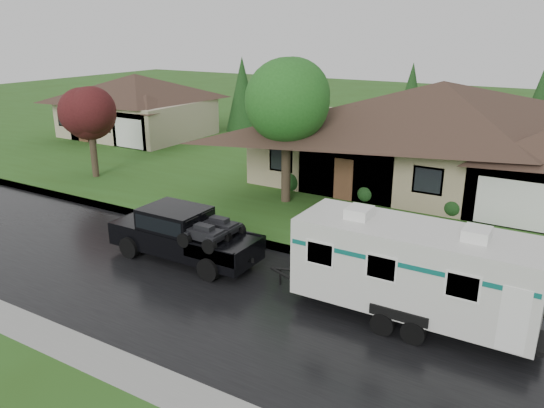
{
  "coord_description": "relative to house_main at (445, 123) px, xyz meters",
  "views": [
    {
      "loc": [
        8.74,
        -14.59,
        8.43
      ],
      "look_at": [
        -1.19,
        2.0,
        1.93
      ],
      "focal_mm": 35.0,
      "sensor_mm": 36.0,
      "label": 1
    }
  ],
  "objects": [
    {
      "name": "shrub_row",
      "position": [
        -0.29,
        -4.54,
        -2.94
      ],
      "size": [
        13.6,
        1.0,
        1.0
      ],
      "color": "#143814",
      "rests_on": "lawn"
    },
    {
      "name": "pickup_truck",
      "position": [
        -6.02,
        -14.24,
        -2.53
      ],
      "size": [
        5.95,
        2.26,
        1.98
      ],
      "color": "black",
      "rests_on": "ground"
    },
    {
      "name": "tree_red",
      "position": [
        -17.61,
        -8.18,
        0.17
      ],
      "size": [
        3.15,
        3.15,
        5.22
      ],
      "color": "#382B1E",
      "rests_on": "lawn"
    },
    {
      "name": "tree_left_green",
      "position": [
        -5.89,
        -6.5,
        1.43
      ],
      "size": [
        4.24,
        4.24,
        7.02
      ],
      "color": "#382B1E",
      "rests_on": "lawn"
    },
    {
      "name": "travel_trailer",
      "position": [
        2.79,
        -14.24,
        -1.84
      ],
      "size": [
        7.34,
        2.58,
        3.29
      ],
      "color": "silver",
      "rests_on": "ground"
    },
    {
      "name": "house_main",
      "position": [
        0.0,
        0.0,
        0.0
      ],
      "size": [
        19.44,
        10.8,
        6.9
      ],
      "color": "tan",
      "rests_on": "lawn"
    },
    {
      "name": "house_far",
      "position": [
        -24.07,
        2.02,
        -0.62
      ],
      "size": [
        10.8,
        8.64,
        5.8
      ],
      "color": "#BDB08C",
      "rests_on": "lawn"
    },
    {
      "name": "lawn",
      "position": [
        -2.29,
        1.16,
        -3.52
      ],
      "size": [
        140.0,
        26.0,
        0.15
      ],
      "primitive_type": "cube",
      "color": "#2C5319",
      "rests_on": "ground"
    },
    {
      "name": "ground",
      "position": [
        -2.29,
        -13.84,
        -3.59
      ],
      "size": [
        140.0,
        140.0,
        0.0
      ],
      "primitive_type": "plane",
      "color": "#2C5319",
      "rests_on": "ground"
    },
    {
      "name": "curb",
      "position": [
        -2.29,
        -11.59,
        -3.52
      ],
      "size": [
        140.0,
        0.5,
        0.15
      ],
      "primitive_type": "cube",
      "color": "gray",
      "rests_on": "ground"
    },
    {
      "name": "road",
      "position": [
        -2.29,
        -15.84,
        -3.59
      ],
      "size": [
        140.0,
        8.0,
        0.01
      ],
      "primitive_type": "cube",
      "color": "black",
      "rests_on": "ground"
    }
  ]
}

